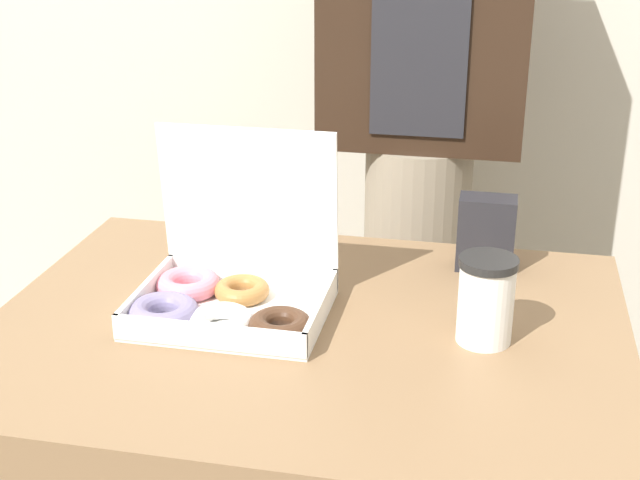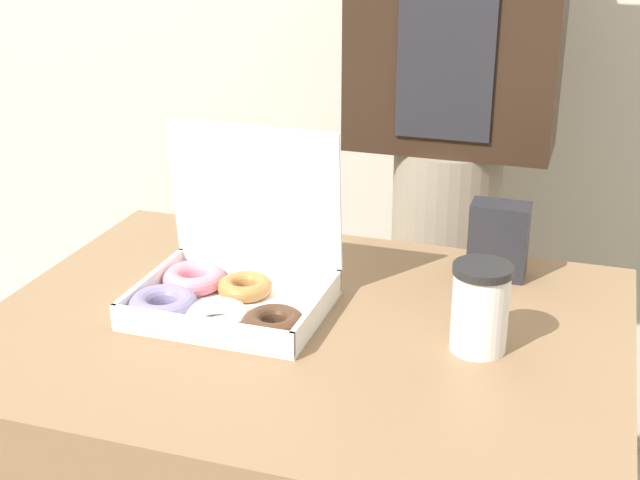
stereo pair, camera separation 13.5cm
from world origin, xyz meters
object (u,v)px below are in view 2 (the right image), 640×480
Objects in this scene: coffee_cup at (480,308)px; person_customer at (450,140)px; napkin_holder at (499,240)px; donut_box at (223,285)px.

person_customer reaches higher than coffee_cup.
napkin_holder is 0.40m from person_customer.
coffee_cup is (0.40, -0.01, 0.03)m from donut_box.
coffee_cup is at bearing -87.96° from napkin_holder.
coffee_cup is 0.27m from napkin_holder.
donut_box is 0.67m from person_customer.
napkin_holder is at bearing 92.04° from coffee_cup.
person_customer reaches higher than napkin_holder.
donut_box is at bearing -110.72° from person_customer.
donut_box is 0.20× the size of person_customer.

